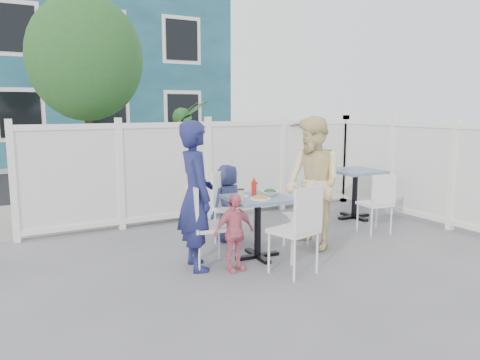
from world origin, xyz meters
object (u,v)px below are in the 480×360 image
main_table (258,211)px  spare_table (355,181)px  toddler (234,232)px  chair_left (202,220)px  boy (227,203)px  chair_back (230,201)px  man (196,196)px  utility_cabinet (46,176)px  chair_right (306,210)px  chair_near (300,224)px  woman (313,183)px

main_table → spare_table: spare_table is taller
main_table → toddler: size_ratio=0.87×
chair_left → boy: size_ratio=0.91×
chair_back → man: 1.12m
utility_cabinet → chair_right: utility_cabinet is taller
toddler → chair_back: bearing=58.5°
chair_left → chair_near: (0.82, -0.75, 0.02)m
woman → chair_right: bearing=-74.0°
spare_table → woman: woman is taller
boy → man: bearing=25.4°
spare_table → woman: 1.91m
spare_table → chair_right: chair_right is taller
utility_cabinet → chair_near: size_ratio=1.34×
boy → chair_back: bearing=64.2°
chair_near → man: 1.20m
woman → toddler: size_ratio=1.94×
chair_right → chair_left: bearing=107.3°
spare_table → toddler: 3.20m
utility_cabinet → spare_table: 5.23m
chair_right → chair_near: (-0.64, -0.73, 0.06)m
main_table → chair_near: chair_near is taller
chair_right → woman: (0.12, 0.04, 0.33)m
boy → utility_cabinet: bearing=-75.2°
utility_cabinet → chair_back: size_ratio=1.36×
utility_cabinet → woman: size_ratio=0.78×
spare_table → chair_back: size_ratio=0.83×
spare_table → toddler: bearing=-156.6°
chair_near → woman: (0.76, 0.77, 0.28)m
chair_left → man: size_ratio=0.57×
chair_right → spare_table: bearing=-41.8°
man → woman: bearing=-82.8°
spare_table → chair_back: (-2.46, -0.27, -0.06)m
chair_left → chair_near: bearing=55.3°
toddler → chair_right: bearing=5.8°
toddler → main_table: bearing=23.2°
utility_cabinet → toddler: size_ratio=1.51×
man → toddler: size_ratio=1.91×
man → boy: bearing=-37.8°
toddler → utility_cabinet: bearing=104.5°
chair_right → chair_near: bearing=156.9°
boy → chair_right: bearing=109.4°
chair_back → woman: size_ratio=0.57×
utility_cabinet → chair_back: (1.99, -3.01, -0.10)m
chair_right → utility_cabinet: bearing=53.6°
boy → main_table: bearing=68.6°
spare_table → boy: bearing=-176.4°
chair_back → man: man is taller
chair_near → woman: woman is taller
chair_right → chair_near: chair_near is taller
main_table → boy: size_ratio=0.72×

